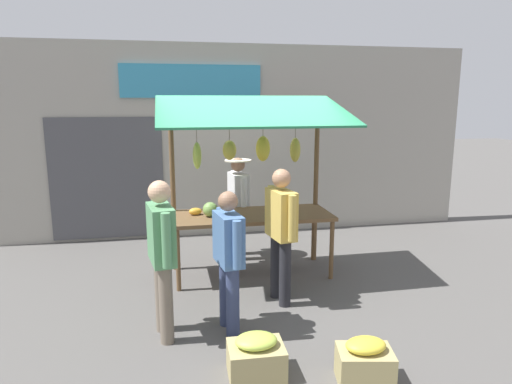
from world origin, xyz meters
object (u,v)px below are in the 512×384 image
Objects in this scene: shopper_with_shopping_bag at (162,248)px; shopper_in_striped_shirt at (229,253)px; market_stall at (251,166)px; shopper_with_ponytail at (281,226)px; produce_crate_near at (256,357)px; produce_crate_side at (365,362)px; vendor_with_sunhat at (238,200)px.

shopper_in_striped_shirt is (-0.68, -0.00, -0.10)m from shopper_with_shopping_bag.
market_stall reaches higher than shopper_with_shopping_bag.
shopper_with_shopping_bag is at bearing 52.38° from market_stall.
shopper_in_striped_shirt is at bearing 120.04° from shopper_with_ponytail.
produce_crate_side reaches higher than produce_crate_near.
shopper_in_striped_shirt is at bearing -82.28° from produce_crate_near.
shopper_with_ponytail reaches higher than shopper_in_striped_shirt.
shopper_with_shopping_bag is at bearing -47.40° from produce_crate_near.
produce_crate_side is at bearing -179.31° from shopper_with_ponytail.
shopper_with_shopping_bag is at bearing -33.38° from vendor_with_sunhat.
market_stall is at bearing -46.99° from shopper_with_shopping_bag.
shopper_in_striped_shirt is 1.69m from produce_crate_side.
market_stall is 1.59× the size of vendor_with_sunhat.
shopper_in_striped_shirt is 2.97× the size of produce_crate_near.
produce_crate_near is 0.96× the size of produce_crate_side.
vendor_with_sunhat is at bearing -1.37° from shopper_with_ponytail.
market_stall is 0.95m from vendor_with_sunhat.
shopper_with_ponytail is at bearing -59.63° from shopper_in_striped_shirt.
market_stall is 1.16m from shopper_with_ponytail.
shopper_with_ponytail reaches higher than produce_crate_side.
market_stall reaches higher than shopper_with_ponytail.
produce_crate_near is at bearing -17.58° from produce_crate_side.
shopper_in_striped_shirt is at bearing -18.31° from vendor_with_sunhat.
market_stall reaches higher than shopper_in_striped_shirt.
vendor_with_sunhat is (0.06, -0.72, -0.62)m from market_stall.
vendor_with_sunhat is 0.95× the size of shopper_with_shopping_bag.
shopper_with_shopping_bag reaches higher than shopper_with_ponytail.
vendor_with_sunhat reaches higher than produce_crate_near.
produce_crate_side is at bearing 100.31° from market_stall.
shopper_in_striped_shirt is at bearing -99.14° from shopper_with_shopping_bag.
vendor_with_sunhat is 3.26m from produce_crate_near.
produce_crate_near is (0.41, 2.44, -1.36)m from market_stall.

